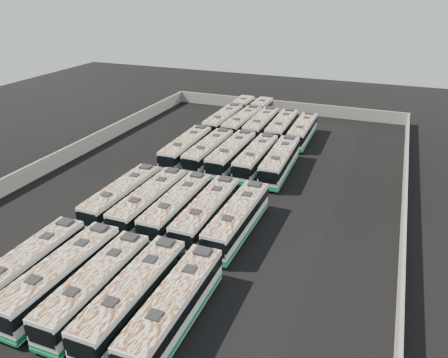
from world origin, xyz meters
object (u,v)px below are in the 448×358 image
Objects in this scene: bus_front_center at (96,286)px; bus_back_far_left at (230,116)px; bus_front_far_right at (174,307)px; bus_midback_far_right at (280,161)px; bus_front_right at (134,295)px; bus_midfront_far_left at (122,196)px; bus_midfront_left at (150,202)px; bus_midback_center at (232,154)px; bus_front_left at (62,276)px; bus_midback_right at (256,158)px; bus_back_left at (249,118)px; bus_back_right at (282,128)px; bus_back_center at (261,125)px; bus_back_far_right at (303,131)px; bus_midfront_right at (207,213)px; bus_midfront_far_right at (237,219)px; bus_midback_far_left at (186,148)px; bus_midback_left at (209,151)px; bus_front_far_left at (27,267)px.

bus_back_far_left is (-6.76, 47.44, 0.02)m from bus_front_center.
bus_midback_far_right is (-0.06, 30.12, 0.02)m from bus_front_far_right.
bus_midback_far_right is at bearing 77.15° from bus_front_center.
bus_front_right reaches higher than bus_midfront_far_left.
bus_midback_center is (3.32, 16.33, 0.02)m from bus_midfront_left.
bus_front_right is at bearing 179.70° from bus_front_far_right.
bus_front_left is 31.04m from bus_midback_right.
bus_back_left is at bearing 98.03° from bus_front_right.
bus_midfront_far_left is (-3.44, 13.90, -0.04)m from bus_front_left.
bus_back_left is at bearing 93.70° from bus_front_center.
bus_back_right is at bearing -24.61° from bus_back_left.
bus_back_far_right is at bearing -1.70° from bus_back_center.
bus_midfront_right is (0.04, 13.83, 0.00)m from bus_front_right.
bus_midfront_far_right is (10.13, 13.86, -0.00)m from bus_front_left.
bus_midback_center is at bearing -68.59° from bus_back_far_left.
bus_midback_far_right is (3.39, 16.29, 0.01)m from bus_midfront_right.
bus_midfront_left is at bearing 103.31° from bus_front_center.
bus_front_center is 47.92m from bus_back_far_left.
bus_midback_far_left is 19.52m from bus_back_far_right.
bus_back_far_left is (-3.36, 47.39, -0.03)m from bus_front_left.
bus_midback_left is 15.48m from bus_back_right.
bus_midback_left is at bearing 122.83° from bus_midfront_far_right.
bus_front_far_right is 44.19m from bus_back_right.
bus_back_left is (0.08, 33.51, -0.02)m from bus_midfront_left.
bus_front_far_right is 32.94m from bus_midback_far_left.
bus_midback_right is at bearing 96.21° from bus_front_far_right.
bus_midfront_far_left is 0.97× the size of bus_back_right.
bus_front_center is 0.99× the size of bus_midback_right.
bus_midfront_far_left is at bearing 134.39° from bus_front_far_right.
bus_back_far_right is (-0.03, 43.91, -0.06)m from bus_front_far_right.
bus_front_far_right reaches higher than bus_midback_left.
bus_midfront_far_left is 3.50m from bus_midfront_left.
bus_midback_left is at bearing 82.76° from bus_front_far_left.
bus_front_left is at bearing -95.81° from bus_midback_center.
bus_back_far_right is (13.55, -3.44, -0.04)m from bus_back_far_left.
bus_midback_far_right is at bearing 0.19° from bus_midback_left.
bus_midfront_left is at bearing -88.65° from bus_back_left.
bus_midback_far_left is (-10.19, 29.96, 0.00)m from bus_front_right.
bus_midback_far_left is 17.71m from bus_back_left.
bus_front_center is at bearing -96.22° from bus_midback_right.
bus_back_right reaches higher than bus_midback_right.
bus_midback_far_right reaches higher than bus_midfront_right.
bus_midback_left is 0.97× the size of bus_back_center.
bus_back_far_left is at bearing 89.05° from bus_front_far_left.
bus_midback_center is at bearing 113.39° from bus_midfront_far_right.
bus_midfront_far_left is 0.97× the size of bus_midback_far_right.
bus_midback_far_right is 15.51m from bus_back_center.
bus_front_far_left is 47.60m from bus_back_left.
bus_back_far_right is (3.46, 43.91, -0.07)m from bus_front_right.
bus_back_right is (6.73, 30.26, 0.01)m from bus_midfront_left.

